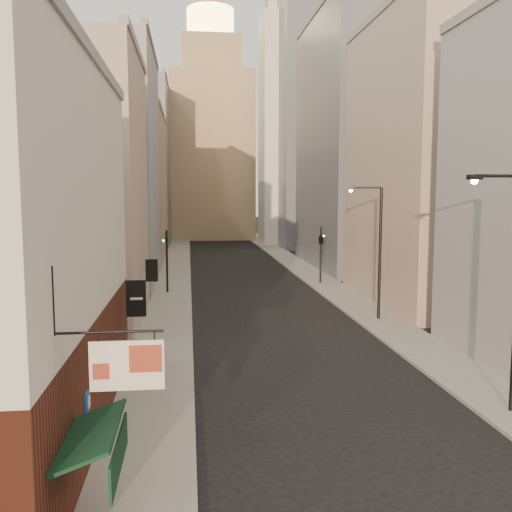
{
  "coord_description": "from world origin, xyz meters",
  "views": [
    {
      "loc": [
        -5.13,
        -9.24,
        7.87
      ],
      "look_at": [
        -2.12,
        16.26,
        5.03
      ],
      "focal_mm": 40.0,
      "sensor_mm": 36.0,
      "label": 1
    }
  ],
  "objects_px": {
    "white_tower": "(287,122)",
    "traffic_light_left": "(167,249)",
    "clock_tower": "(211,137)",
    "streetlamp_near": "(512,280)",
    "streetlamp_mid": "(377,245)",
    "traffic_light_right": "(321,240)"
  },
  "relations": [
    {
      "from": "clock_tower",
      "to": "traffic_light_right",
      "type": "bearing_deg",
      "value": -82.38
    },
    {
      "from": "traffic_light_left",
      "to": "traffic_light_right",
      "type": "bearing_deg",
      "value": -146.08
    },
    {
      "from": "streetlamp_near",
      "to": "traffic_light_right",
      "type": "height_order",
      "value": "streetlamp_near"
    },
    {
      "from": "clock_tower",
      "to": "streetlamp_near",
      "type": "height_order",
      "value": "clock_tower"
    },
    {
      "from": "streetlamp_near",
      "to": "traffic_light_left",
      "type": "xyz_separation_m",
      "value": [
        -12.87,
        26.11,
        -1.28
      ]
    },
    {
      "from": "streetlamp_near",
      "to": "streetlamp_mid",
      "type": "distance_m",
      "value": 15.14
    },
    {
      "from": "white_tower",
      "to": "traffic_light_left",
      "type": "relative_size",
      "value": 8.3
    },
    {
      "from": "clock_tower",
      "to": "streetlamp_near",
      "type": "xyz_separation_m",
      "value": [
        7.02,
        -82.86,
        -12.78
      ]
    },
    {
      "from": "streetlamp_near",
      "to": "streetlamp_mid",
      "type": "relative_size",
      "value": 1.03
    },
    {
      "from": "traffic_light_right",
      "to": "streetlamp_mid",
      "type": "bearing_deg",
      "value": 85.61
    },
    {
      "from": "white_tower",
      "to": "traffic_light_left",
      "type": "bearing_deg",
      "value": -111.52
    },
    {
      "from": "clock_tower",
      "to": "streetlamp_mid",
      "type": "relative_size",
      "value": 5.44
    },
    {
      "from": "traffic_light_left",
      "to": "streetlamp_near",
      "type": "bearing_deg",
      "value": 135.84
    },
    {
      "from": "clock_tower",
      "to": "streetlamp_near",
      "type": "relative_size",
      "value": 5.28
    },
    {
      "from": "streetlamp_mid",
      "to": "traffic_light_right",
      "type": "height_order",
      "value": "streetlamp_mid"
    },
    {
      "from": "clock_tower",
      "to": "streetlamp_mid",
      "type": "distance_m",
      "value": 69.32
    },
    {
      "from": "white_tower",
      "to": "traffic_light_right",
      "type": "relative_size",
      "value": 8.3
    },
    {
      "from": "traffic_light_left",
      "to": "clock_tower",
      "type": "bearing_deg",
      "value": -76.28
    },
    {
      "from": "white_tower",
      "to": "traffic_light_right",
      "type": "bearing_deg",
      "value": -95.59
    },
    {
      "from": "streetlamp_near",
      "to": "traffic_light_right",
      "type": "xyz_separation_m",
      "value": [
        0.13,
        29.43,
        -0.97
      ]
    },
    {
      "from": "white_tower",
      "to": "traffic_light_left",
      "type": "distance_m",
      "value": 48.35
    },
    {
      "from": "streetlamp_mid",
      "to": "traffic_light_left",
      "type": "relative_size",
      "value": 1.65
    }
  ]
}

